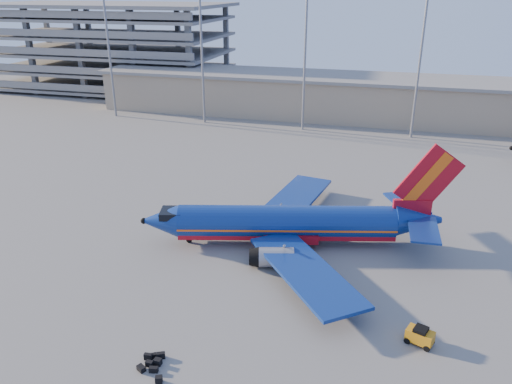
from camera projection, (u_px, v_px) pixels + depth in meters
ground at (269, 243)px, 53.50m from camera, size 220.00×220.00×0.00m
terminal_building at (387, 99)px, 101.00m from camera, size 122.00×16.00×8.50m
parking_garage at (109, 43)px, 130.22m from camera, size 62.00×32.00×21.40m
light_mast_row at (363, 35)px, 86.48m from camera, size 101.60×1.60×28.65m
aircraft_main at (294, 223)px, 52.48m from camera, size 32.41×30.77×11.19m
baggage_tug at (420, 336)px, 38.14m from camera, size 2.34×1.88×1.46m
luggage_pile at (153, 364)px, 35.99m from camera, size 2.42×2.85×0.53m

